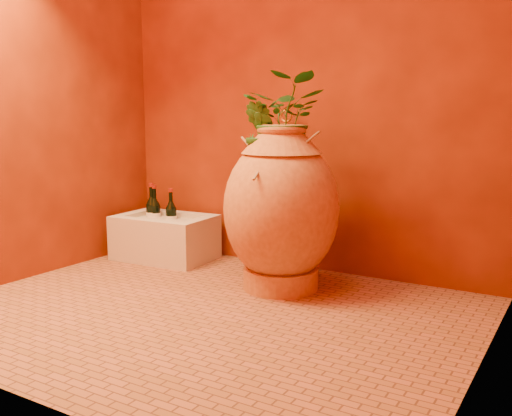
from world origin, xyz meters
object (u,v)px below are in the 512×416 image
Objects in this scene: amphora at (281,209)px; stone_basin at (165,238)px; wine_bottle_c at (171,218)px; wine_bottle_b at (152,214)px; wall_tap at (285,124)px; wine_bottle_a at (155,215)px.

amphora reaches higher than stone_basin.
wine_bottle_c is (0.01, 0.06, 0.13)m from stone_basin.
amphora is 2.71× the size of wine_bottle_b.
wine_bottle_c reaches higher than stone_basin.
wine_bottle_c is at bearing -170.51° from wall_tap.
wine_bottle_b reaches higher than stone_basin.
wine_bottle_b is at bearing -172.10° from wall_tap.
amphora is at bearing -12.44° from wine_bottle_a.
wine_bottle_b is at bearing -179.66° from wine_bottle_c.
stone_basin is 0.20m from wine_bottle_a.
stone_basin is 1.11m from wall_tap.
wall_tap reaches higher than wine_bottle_c.
wine_bottle_a is 0.02m from wine_bottle_b.
wall_tap is at bearing 7.59° from wine_bottle_a.
wine_bottle_b is (-0.02, -0.01, 0.00)m from wine_bottle_a.
wall_tap is (0.79, 0.19, 0.76)m from stone_basin.
wine_bottle_a is 0.15m from wine_bottle_c.
wine_bottle_c is at bearing 0.34° from wine_bottle_b.
wine_bottle_a is (-1.11, 0.25, -0.17)m from amphora.
wine_bottle_a is 0.97× the size of wine_bottle_b.
wine_bottle_a is 1.05× the size of wine_bottle_c.
wine_bottle_c is at bearing 80.09° from stone_basin.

